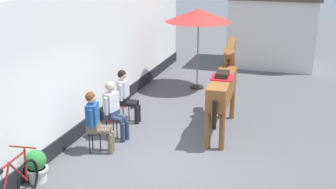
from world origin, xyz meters
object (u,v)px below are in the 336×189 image
at_px(seated_visitor_far, 126,93).
at_px(satchel_bag, 135,104).
at_px(seated_visitor_middle, 113,107).
at_px(cafe_parasol, 199,16).
at_px(saddled_horse_center, 223,86).
at_px(flower_planter_near, 36,165).
at_px(seated_visitor_near, 96,119).
at_px(spare_stool_white, 226,90).

relative_size(seated_visitor_far, satchel_bag, 4.96).
height_order(seated_visitor_middle, cafe_parasol, cafe_parasol).
distance_m(seated_visitor_far, saddled_horse_center, 2.52).
xyz_separation_m(seated_visitor_middle, flower_planter_near, (-0.57, -2.28, -0.44)).
height_order(seated_visitor_far, cafe_parasol, cafe_parasol).
relative_size(seated_visitor_near, satchel_bag, 4.96).
distance_m(seated_visitor_near, seated_visitor_far, 1.82).
height_order(seated_visitor_near, flower_planter_near, seated_visitor_near).
relative_size(seated_visitor_middle, satchel_bag, 4.96).
relative_size(spare_stool_white, satchel_bag, 1.64).
bearing_deg(seated_visitor_near, satchel_bag, 95.44).
bearing_deg(flower_planter_near, cafe_parasol, 77.30).
xyz_separation_m(seated_visitor_middle, spare_stool_white, (2.08, 3.22, -0.38)).
xyz_separation_m(seated_visitor_near, spare_stool_white, (2.13, 4.01, -0.38)).
height_order(seated_visitor_far, saddled_horse_center, saddled_horse_center).
relative_size(seated_visitor_far, cafe_parasol, 0.54).
bearing_deg(spare_stool_white, seated_visitor_far, -135.28).
bearing_deg(satchel_bag, seated_visitor_far, 159.89).
bearing_deg(satchel_bag, spare_stool_white, -95.01).
xyz_separation_m(seated_visitor_far, spare_stool_white, (2.22, 2.19, -0.38)).
xyz_separation_m(spare_stool_white, satchel_bag, (-2.41, -1.14, -0.30)).
height_order(seated_visitor_middle, seated_visitor_far, same).
relative_size(seated_visitor_middle, flower_planter_near, 2.17).
relative_size(seated_visitor_far, flower_planter_near, 2.17).
bearing_deg(spare_stool_white, seated_visitor_middle, -122.89).
distance_m(seated_visitor_near, cafe_parasol, 5.51).
xyz_separation_m(saddled_horse_center, spare_stool_white, (-0.26, 2.00, -0.76)).
xyz_separation_m(seated_visitor_middle, satchel_bag, (-0.33, 2.08, -0.68)).
relative_size(seated_visitor_near, seated_visitor_middle, 1.00).
height_order(saddled_horse_center, flower_planter_near, saddled_horse_center).
height_order(seated_visitor_near, saddled_horse_center, saddled_horse_center).
height_order(cafe_parasol, spare_stool_white, cafe_parasol).
bearing_deg(seated_visitor_near, saddled_horse_center, 40.03).
bearing_deg(seated_visitor_middle, seated_visitor_far, 97.53).
bearing_deg(satchel_bag, saddled_horse_center, -138.19).
relative_size(saddled_horse_center, cafe_parasol, 1.16).
bearing_deg(seated_visitor_near, spare_stool_white, 62.01).
bearing_deg(seated_visitor_far, spare_stool_white, 44.72).
height_order(seated_visitor_far, spare_stool_white, seated_visitor_far).
distance_m(cafe_parasol, satchel_bag, 3.47).
relative_size(cafe_parasol, satchel_bag, 9.21).
distance_m(seated_visitor_near, spare_stool_white, 4.56).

